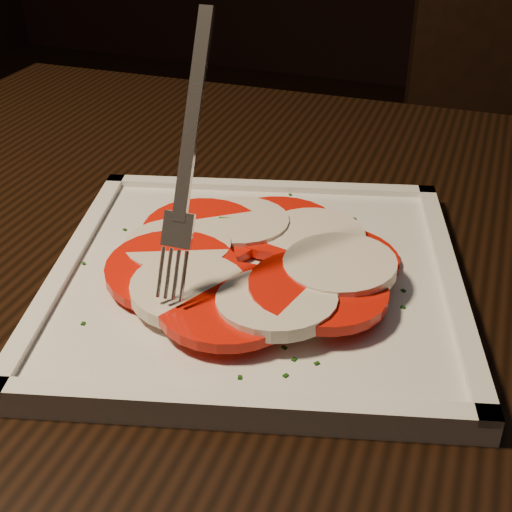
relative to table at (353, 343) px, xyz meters
name	(u,v)px	position (x,y,z in m)	size (l,w,h in m)	color
table	(353,343)	(0.00, 0.00, 0.00)	(1.23, 0.84, 0.75)	black
plate	(256,280)	(-0.07, -0.08, 0.11)	(0.32, 0.32, 0.01)	silver
caprese_salad	(256,260)	(-0.07, -0.08, 0.12)	(0.26, 0.26, 0.03)	red
fork	(194,149)	(-0.10, -0.12, 0.23)	(0.04, 0.09, 0.18)	white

